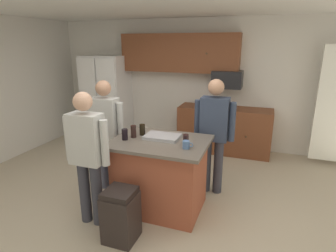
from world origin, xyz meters
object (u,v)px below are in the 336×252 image
glass_pilsner (133,131)px  trash_bin (121,215)px  kitchen_island (160,175)px  person_guest_by_door (214,130)px  person_elder_center (106,129)px  serving_tray (162,137)px  glass_dark_ale (186,140)px  refrigerator (107,99)px  tumbler_amber (125,134)px  microwave_over_range (227,79)px  mug_ceramic_white (186,145)px  glass_stout_tall (142,130)px  person_guest_left (87,151)px

glass_pilsner → trash_bin: (0.19, -0.74, -0.72)m
kitchen_island → person_guest_by_door: 0.98m
person_elder_center → person_guest_by_door: person_guest_by_door is taller
serving_tray → kitchen_island: bearing=-87.4°
person_elder_center → glass_dark_ale: 1.29m
glass_dark_ale → serving_tray: (-0.35, 0.14, -0.04)m
refrigerator → serving_tray: size_ratio=4.24×
tumbler_amber → microwave_over_range: bearing=69.9°
refrigerator → kitchen_island: size_ratio=1.55×
tumbler_amber → person_guest_by_door: bearing=37.9°
mug_ceramic_white → glass_stout_tall: bearing=157.6°
tumbler_amber → glass_dark_ale: size_ratio=1.07×
person_elder_center → glass_pilsner: size_ratio=10.24×
person_elder_center → trash_bin: bearing=-38.9°
kitchen_island → refrigerator: bearing=133.6°
glass_stout_tall → tumbler_amber: size_ratio=1.02×
person_guest_by_door → glass_dark_ale: bearing=23.4°
tumbler_amber → serving_tray: bearing=26.5°
refrigerator → trash_bin: refrigerator is taller
microwave_over_range → kitchen_island: 2.59m
person_elder_center → glass_dark_ale: bearing=2.0°
glass_dark_ale → kitchen_island: bearing=173.7°
glass_dark_ale → mug_ceramic_white: bearing=-70.4°
glass_dark_ale → mug_ceramic_white: 0.12m
kitchen_island → mug_ceramic_white: 0.66m
glass_pilsner → person_elder_center: bearing=158.4°
glass_stout_tall → refrigerator: bearing=131.0°
trash_bin → person_guest_by_door: bearing=62.0°
kitchen_island → serving_tray: serving_tray is taller
glass_pilsner → tumbler_amber: bearing=-116.5°
kitchen_island → glass_dark_ale: bearing=-6.3°
person_elder_center → tumbler_amber: bearing=-21.1°
microwave_over_range → trash_bin: size_ratio=0.92×
glass_pilsner → serving_tray: bearing=13.8°
person_elder_center → tumbler_amber: person_elder_center is taller
refrigerator → microwave_over_range: bearing=2.6°
mug_ceramic_white → serving_tray: mug_ceramic_white is taller
refrigerator → mug_ceramic_white: 3.46m
glass_stout_tall → glass_pilsner: 0.15m
refrigerator → person_elder_center: (1.21, -2.01, 0.00)m
glass_dark_ale → person_guest_by_door: bearing=72.9°
microwave_over_range → glass_stout_tall: size_ratio=3.90×
refrigerator → person_elder_center: 2.35m
microwave_over_range → person_guest_left: size_ratio=0.35×
person_guest_left → glass_stout_tall: 0.80m
person_elder_center → serving_tray: (0.91, -0.13, 0.03)m
glass_pilsner → serving_tray: (0.36, 0.09, -0.06)m
serving_tray → trash_bin: serving_tray is taller
refrigerator → tumbler_amber: bearing=-54.1°
glass_stout_tall → kitchen_island: bearing=-24.4°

